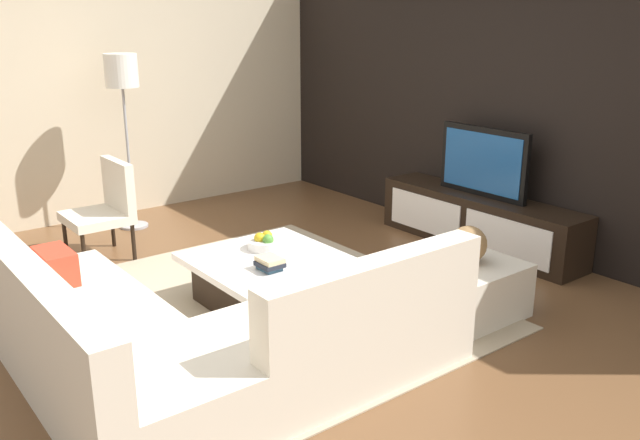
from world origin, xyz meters
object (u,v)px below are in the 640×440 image
object	(u,v)px
accent_chair_near	(106,204)
floor_lamp	(122,82)
book_stack	(270,263)
ottoman	(465,287)
television	(483,162)
fruit_bowl	(266,243)
media_console	(479,221)
decorative_ball	(468,244)
coffee_table	(269,280)
sectional_couch	(192,337)

from	to	relation	value
accent_chair_near	floor_lamp	bearing A→B (deg)	133.66
floor_lamp	book_stack	bearing A→B (deg)	-2.34
ottoman	book_stack	xyz separation A→B (m)	(-0.78, -1.18, 0.23)
accent_chair_near	book_stack	size ratio (longest dim) A/B	4.56
television	fruit_bowl	size ratio (longest dim) A/B	3.41
television	fruit_bowl	world-z (taller)	television
media_console	television	bearing A→B (deg)	90.00
accent_chair_near	ottoman	world-z (taller)	accent_chair_near
ottoman	decorative_ball	size ratio (longest dim) A/B	2.61
book_stack	coffee_table	bearing A→B (deg)	149.26
coffee_table	accent_chair_near	size ratio (longest dim) A/B	1.23
book_stack	sectional_couch	bearing A→B (deg)	-64.08
coffee_table	fruit_bowl	distance (m)	0.31
sectional_couch	book_stack	bearing A→B (deg)	115.92
floor_lamp	sectional_couch	bearing A→B (deg)	-16.85
decorative_ball	sectional_couch	bearing A→B (deg)	-100.72
coffee_table	accent_chair_near	distance (m)	1.88
fruit_bowl	coffee_table	bearing A→B (deg)	-28.57
book_stack	decorative_ball	bearing A→B (deg)	56.49
media_console	book_stack	world-z (taller)	media_console
coffee_table	decorative_ball	distance (m)	1.49
sectional_couch	accent_chair_near	world-z (taller)	accent_chair_near
media_console	decorative_ball	world-z (taller)	decorative_ball
floor_lamp	decorative_ball	distance (m)	3.76
ottoman	television	bearing A→B (deg)	125.84
television	media_console	bearing A→B (deg)	-90.00
sectional_couch	ottoman	xyz separation A→B (m)	(0.38, 2.01, -0.08)
television	decorative_ball	bearing A→B (deg)	-54.16
book_stack	fruit_bowl	bearing A→B (deg)	150.24
ottoman	book_stack	size ratio (longest dim) A/B	3.67
sectional_couch	fruit_bowl	bearing A→B (deg)	127.12
ottoman	fruit_bowl	bearing A→B (deg)	-140.92
accent_chair_near	fruit_bowl	distance (m)	1.72
floor_lamp	ottoman	xyz separation A→B (m)	(3.48, 1.07, -1.27)
decorative_ball	ottoman	bearing A→B (deg)	0.00
ottoman	decorative_ball	world-z (taller)	decorative_ball
media_console	ottoman	bearing A→B (deg)	-54.15
decorative_ball	book_stack	bearing A→B (deg)	-123.51
media_console	decorative_ball	distance (m)	1.56
sectional_couch	book_stack	size ratio (longest dim) A/B	12.55
media_console	sectional_couch	size ratio (longest dim) A/B	0.87
fruit_bowl	decorative_ball	xyz separation A→B (m)	(1.18, 0.96, 0.11)
television	accent_chair_near	world-z (taller)	television
television	book_stack	bearing A→B (deg)	-87.29
accent_chair_near	fruit_bowl	bearing A→B (deg)	11.80
ottoman	fruit_bowl	size ratio (longest dim) A/B	2.50
television	coffee_table	distance (m)	2.38
sectional_couch	floor_lamp	bearing A→B (deg)	163.15
television	floor_lamp	size ratio (longest dim) A/B	0.55
sectional_couch	ottoman	size ratio (longest dim) A/B	3.42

